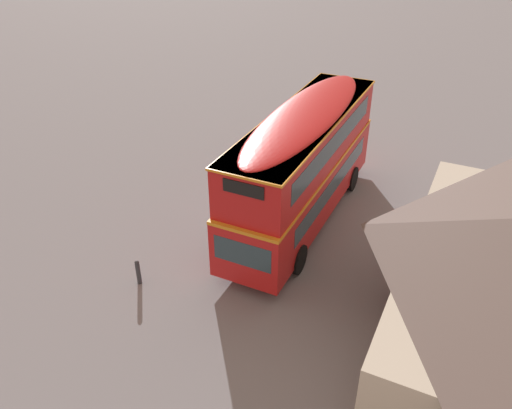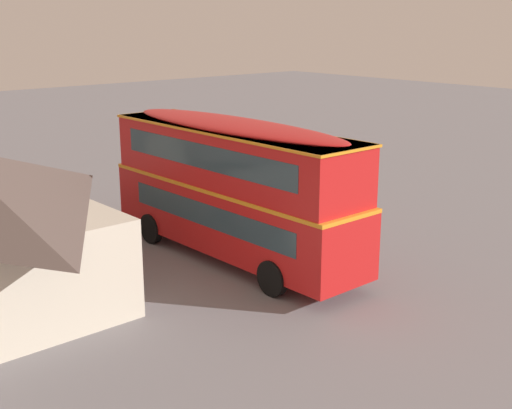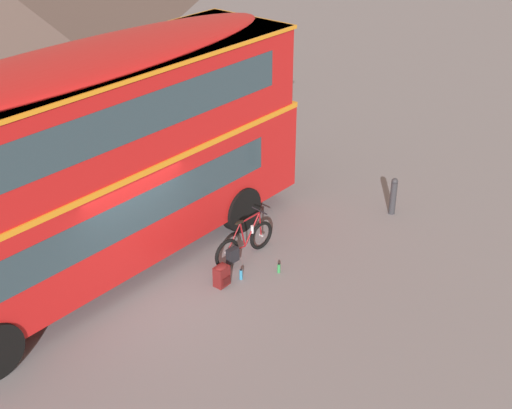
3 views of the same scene
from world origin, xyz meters
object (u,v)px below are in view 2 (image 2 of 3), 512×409
(touring_bicycle, at_px, (236,222))
(water_bottle_blue_sports, at_px, (256,229))
(double_decker_bus, at_px, (233,184))
(water_bottle_green_metal, at_px, (253,223))
(kerb_bollard, at_px, (205,193))
(backpack_on_ground, at_px, (260,229))

(touring_bicycle, height_order, water_bottle_blue_sports, touring_bicycle)
(double_decker_bus, distance_m, touring_bicycle, 3.84)
(water_bottle_green_metal, bearing_deg, touring_bicycle, 95.08)
(touring_bicycle, relative_size, water_bottle_green_metal, 7.62)
(touring_bicycle, height_order, kerb_bollard, touring_bicycle)
(double_decker_bus, bearing_deg, touring_bicycle, -41.20)
(water_bottle_green_metal, bearing_deg, kerb_bollard, -7.74)
(backpack_on_ground, distance_m, water_bottle_blue_sports, 0.48)
(double_decker_bus, relative_size, water_bottle_green_metal, 46.27)
(water_bottle_blue_sports, relative_size, water_bottle_green_metal, 1.09)
(touring_bicycle, bearing_deg, backpack_on_ground, -162.82)
(double_decker_bus, height_order, backpack_on_ground, double_decker_bus)
(backpack_on_ground, relative_size, kerb_bollard, 0.52)
(double_decker_bus, bearing_deg, water_bottle_blue_sports, -56.10)
(double_decker_bus, xyz_separation_m, touring_bicycle, (2.33, -2.04, -2.27))
(double_decker_bus, relative_size, touring_bicycle, 6.07)
(double_decker_bus, height_order, kerb_bollard, double_decker_bus)
(water_bottle_blue_sports, distance_m, water_bottle_green_metal, 0.85)
(double_decker_bus, height_order, water_bottle_blue_sports, double_decker_bus)
(backpack_on_ground, bearing_deg, water_bottle_green_metal, -28.53)
(touring_bicycle, bearing_deg, kerb_bollard, -20.48)
(touring_bicycle, height_order, water_bottle_green_metal, touring_bicycle)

